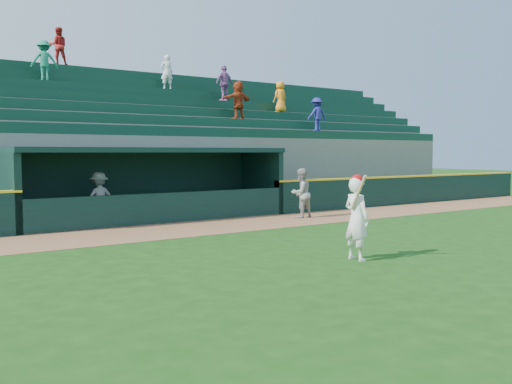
% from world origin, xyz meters
% --- Properties ---
extents(ground, '(120.00, 120.00, 0.00)m').
position_xyz_m(ground, '(0.00, 0.00, 0.00)').
color(ground, '#194010').
rests_on(ground, ground).
extents(warning_track, '(40.00, 3.00, 0.01)m').
position_xyz_m(warning_track, '(0.00, 4.90, 0.01)').
color(warning_track, '#8F5C39').
rests_on(warning_track, ground).
extents(field_wall_right, '(15.50, 0.30, 1.20)m').
position_xyz_m(field_wall_right, '(12.25, 6.55, 0.60)').
color(field_wall_right, black).
rests_on(field_wall_right, ground).
extents(wall_stripe_right, '(15.50, 0.32, 0.06)m').
position_xyz_m(wall_stripe_right, '(12.25, 6.55, 1.23)').
color(wall_stripe_right, gold).
rests_on(wall_stripe_right, field_wall_right).
extents(dugout_player_front, '(0.90, 0.72, 1.74)m').
position_xyz_m(dugout_player_front, '(4.51, 5.17, 0.87)').
color(dugout_player_front, '#9C9D98').
rests_on(dugout_player_front, ground).
extents(dugout_player_inside, '(1.13, 0.71, 1.67)m').
position_xyz_m(dugout_player_inside, '(-1.80, 7.82, 0.83)').
color(dugout_player_inside, '#A1A09B').
rests_on(dugout_player_inside, ground).
extents(dugout, '(9.40, 2.80, 2.46)m').
position_xyz_m(dugout, '(0.00, 8.00, 1.36)').
color(dugout, slate).
rests_on(dugout, ground).
extents(stands, '(34.50, 6.25, 7.55)m').
position_xyz_m(stands, '(-0.02, 12.56, 2.40)').
color(stands, slate).
rests_on(stands, ground).
extents(batter_at_plate, '(0.48, 0.81, 1.85)m').
position_xyz_m(batter_at_plate, '(0.38, -1.55, 0.92)').
color(batter_at_plate, white).
rests_on(batter_at_plate, ground).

